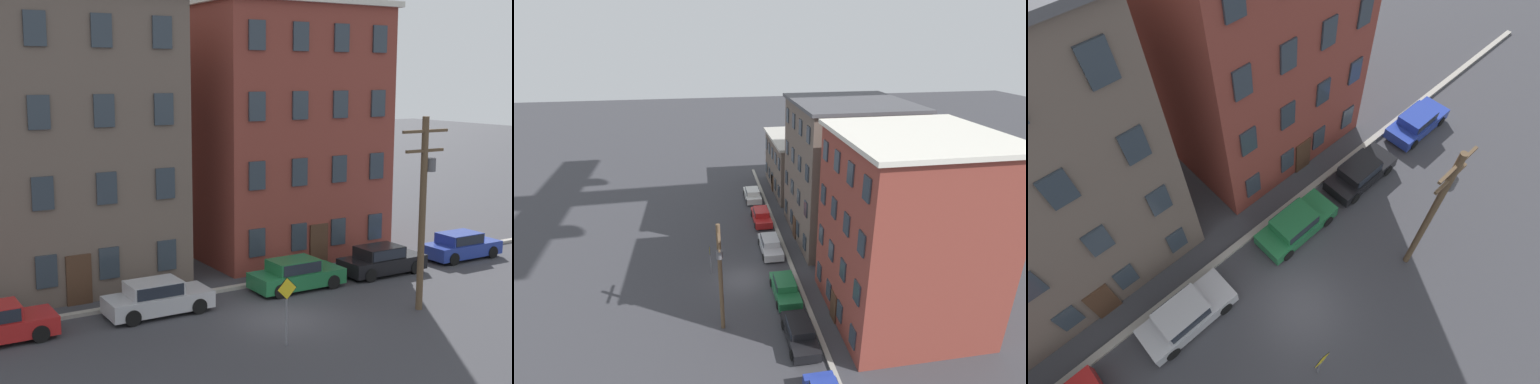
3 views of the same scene
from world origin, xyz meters
The scene contains 12 objects.
ground_plane centered at (0.00, 0.00, 0.00)m, with size 200.00×200.00×0.00m, color #38383D.
kerb_strip centered at (0.00, 4.50, 0.08)m, with size 56.00×0.36×0.16m, color #9E998E.
apartment_corner centered at (-19.60, 10.97, 3.56)m, with size 11.82×10.46×7.09m.
apartment_midblock centered at (-6.57, 10.90, 6.81)m, with size 11.42×10.32×13.59m.
apartment_far centered at (6.05, 10.84, 6.82)m, with size 10.43×10.19×13.62m.
car_white centered at (-16.97, 3.00, 0.75)m, with size 4.40×1.92×1.43m.
car_red centered at (-10.66, 3.18, 0.75)m, with size 4.40×1.92×1.43m.
car_silver centered at (-4.19, 3.09, 0.75)m, with size 4.40×1.92×1.43m.
car_green centered at (2.71, 3.09, 0.75)m, with size 4.40×1.92×1.43m.
car_black centered at (7.80, 3.06, 0.75)m, with size 4.40×1.92×1.43m.
caution_sign centered at (-1.48, -2.58, 1.71)m, with size 0.86×0.08×2.59m.
utility_pole centered at (5.66, -1.96, 4.59)m, with size 2.40×0.44×8.14m.
Camera 2 is at (28.42, -2.46, 19.48)m, focal length 28.00 mm.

